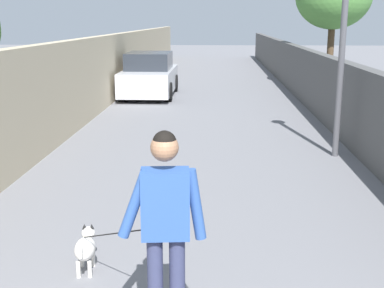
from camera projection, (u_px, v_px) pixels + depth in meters
The scene contains 7 objects.
ground_plane at pixel (207, 107), 15.86m from camera, with size 80.00×80.00×0.00m, color slate.
wall_left at pixel (86, 79), 13.81m from camera, with size 48.00×0.30×2.18m, color tan.
fence_right at pixel (327, 89), 13.57m from camera, with size 48.00×0.30×1.73m, color #4C4C4C.
lamp_post at pixel (345, 6), 9.53m from camera, with size 0.36×0.36×4.23m.
person_skateboarder at pixel (165, 219), 4.05m from camera, with size 0.25×0.71×1.75m.
dog at pixel (86, 247), 5.49m from camera, with size 1.54×1.13×1.06m.
car_near at pixel (149, 76), 18.09m from camera, with size 3.95×1.80×1.54m.
Camera 1 is at (-1.68, -0.30, 2.66)m, focal length 47.74 mm.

